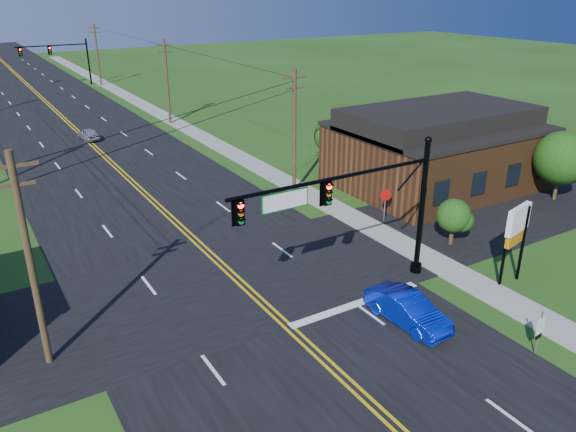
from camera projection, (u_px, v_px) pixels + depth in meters
ground at (388, 426)px, 19.70m from camera, size 260.00×260.00×0.00m
road_main at (75, 131)px, 59.16m from camera, size 16.00×220.00×0.04m
road_cross at (236, 282)px, 29.17m from camera, size 70.00×10.00×0.04m
sidewalk at (205, 138)px, 56.30m from camera, size 2.00×160.00×0.08m
signal_mast_main at (353, 206)px, 26.28m from camera, size 11.30×0.60×7.48m
signal_mast_far at (57, 56)px, 83.24m from camera, size 10.98×0.60×7.48m
brick_building at (436, 155)px, 42.61m from camera, size 14.20×11.20×4.70m
utility_pole_left_a at (30, 259)px, 21.23m from camera, size 1.80×0.28×9.00m
utility_pole_right_a at (294, 130)px, 39.97m from camera, size 1.80×0.28×9.00m
utility_pole_right_b at (167, 81)px, 60.49m from camera, size 1.80×0.28×9.00m
utility_pole_right_c at (97, 53)px, 84.17m from camera, size 1.80×0.28×9.00m
tree_right_front at (562, 158)px, 39.21m from camera, size 3.80×3.80×5.00m
tree_right_back at (332, 136)px, 46.91m from camera, size 3.00×3.00×4.10m
shrub_corner at (454, 216)px, 32.74m from camera, size 2.00×2.00×2.86m
blue_car at (408, 310)px, 25.37m from camera, size 1.76×4.41×1.43m
distant_car at (88, 134)px, 55.58m from camera, size 1.73×3.57×1.17m
route_sign at (540, 330)px, 23.08m from camera, size 0.51×0.10×2.05m
stop_sign at (386, 198)px, 36.08m from camera, size 0.75×0.33×2.23m
pylon_sign at (517, 228)px, 28.04m from camera, size 2.07×0.77×4.23m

